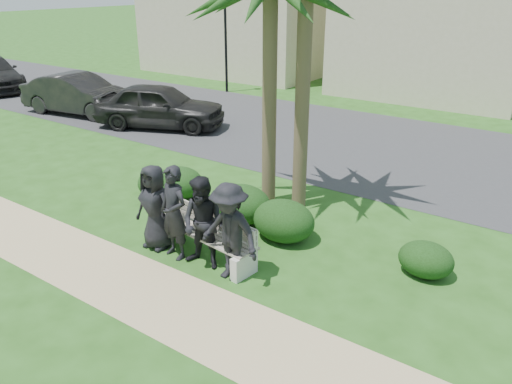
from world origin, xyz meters
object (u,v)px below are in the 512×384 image
park_bench (202,237)px  car_a (160,106)px  man_c (204,223)px  street_lamp (225,27)px  man_a (155,207)px  man_d (230,232)px  man_b (174,213)px  car_b (79,94)px

park_bench → car_a: size_ratio=0.54×
man_c → park_bench: bearing=130.2°
street_lamp → man_a: 15.05m
man_a → man_d: 1.88m
man_b → man_c: (0.68, 0.04, -0.04)m
street_lamp → car_b: street_lamp is taller
street_lamp → car_a: (1.86, -6.24, -2.16)m
man_b → man_c: man_b is taller
street_lamp → man_d: (9.91, -12.63, -2.04)m
man_b → car_a: man_b is taller
street_lamp → car_a: street_lamp is taller
man_d → man_a: bearing=179.2°
man_c → car_a: 9.76m
man_d → car_a: size_ratio=0.39×
car_a → car_b: bearing=72.9°
street_lamp → man_b: size_ratio=2.36×
street_lamp → park_bench: size_ratio=1.73×
park_bench → street_lamp: bearing=133.3°
street_lamp → man_a: size_ratio=2.51×
street_lamp → man_c: 15.77m
park_bench → car_a: (-7.10, 6.04, 0.40)m
man_a → man_c: size_ratio=0.98×
street_lamp → park_bench: 15.42m
man_b → car_b: bearing=159.9°
man_b → man_d: 1.31m
park_bench → man_a: bearing=-156.7°
man_c → car_a: bearing=133.5°
car_a → car_b: size_ratio=0.98×
car_b → park_bench: bearing=-126.5°
man_d → car_b: (-12.03, 6.00, -0.13)m
park_bench → man_d: 1.13m
man_d → street_lamp: bearing=129.8°
man_c → car_a: man_c is taller
man_a → car_b: size_ratio=0.37×
park_bench → man_b: man_b is taller
man_c → car_a: size_ratio=0.38×
man_d → car_a: (-8.05, 6.39, -0.12)m
street_lamp → car_b: bearing=-107.7°
man_b → car_a: size_ratio=0.40×
street_lamp → man_b: 15.40m
man_c → street_lamp: bearing=120.4°
park_bench → man_c: 0.65m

